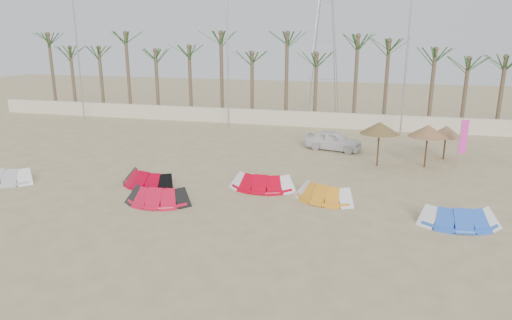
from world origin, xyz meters
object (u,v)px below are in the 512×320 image
(car, at_px, (333,141))
(kite_red_right, at_px, (263,180))
(kite_grey, at_px, (7,174))
(kite_red_left, at_px, (150,177))
(kite_red_mid, at_px, (160,194))
(parasol_mid, at_px, (428,131))
(parasol_left, at_px, (380,128))
(kite_orange, at_px, (324,191))
(parasol_right, at_px, (446,131))
(kite_blue, at_px, (458,214))

(car, bearing_deg, kite_red_right, 175.82)
(kite_grey, relative_size, kite_red_left, 0.98)
(kite_red_mid, distance_m, parasol_mid, 15.87)
(kite_red_right, xyz_separation_m, parasol_left, (5.71, 5.68, 1.92))
(kite_orange, distance_m, parasol_left, 7.30)
(kite_red_mid, xyz_separation_m, parasol_right, (14.05, 11.54, 1.39))
(kite_red_right, bearing_deg, car, 72.76)
(kite_red_mid, height_order, kite_red_right, same)
(kite_red_mid, bearing_deg, kite_blue, 3.44)
(kite_orange, bearing_deg, kite_red_mid, -162.69)
(kite_orange, xyz_separation_m, car, (-0.44, 9.88, 0.24))
(kite_red_right, distance_m, kite_blue, 9.34)
(kite_red_right, bearing_deg, kite_orange, -15.89)
(parasol_left, bearing_deg, kite_red_mid, -138.15)
(parasol_left, bearing_deg, parasol_mid, 8.52)
(kite_red_right, distance_m, car, 9.39)
(parasol_mid, bearing_deg, kite_red_right, -144.28)
(kite_grey, height_order, kite_red_left, same)
(car, bearing_deg, kite_red_left, 151.81)
(parasol_left, height_order, car, parasol_left)
(kite_blue, xyz_separation_m, parasol_mid, (-0.54, 8.53, 1.80))
(kite_red_right, bearing_deg, kite_red_mid, -142.63)
(kite_grey, xyz_separation_m, car, (16.49, 11.33, 0.24))
(kite_red_mid, height_order, kite_orange, same)
(kite_red_right, xyz_separation_m, parasol_mid, (8.47, 6.09, 1.80))
(kite_grey, height_order, parasol_mid, parasol_mid)
(kite_blue, distance_m, parasol_left, 8.97)
(kite_grey, bearing_deg, kite_red_left, 9.99)
(kite_red_right, height_order, parasol_right, parasol_right)
(kite_red_right, xyz_separation_m, kite_orange, (3.22, -0.92, -0.00))
(kite_orange, height_order, parasol_left, parasol_left)
(kite_red_right, height_order, kite_orange, same)
(kite_red_left, distance_m, kite_orange, 9.17)
(kite_red_mid, bearing_deg, kite_grey, 174.70)
(kite_blue, xyz_separation_m, parasol_right, (0.80, 10.75, 1.39))
(kite_grey, distance_m, kite_orange, 16.99)
(kite_red_left, relative_size, car, 0.89)
(kite_red_left, height_order, parasol_right, parasol_right)
(kite_grey, relative_size, kite_red_right, 1.02)
(kite_red_left, xyz_separation_m, parasol_left, (11.66, 6.67, 1.92))
(parasol_right, bearing_deg, kite_red_right, -139.76)
(kite_red_mid, relative_size, kite_orange, 0.97)
(kite_blue, distance_m, parasol_mid, 8.74)
(kite_red_left, height_order, kite_blue, same)
(parasol_mid, bearing_deg, kite_blue, -86.36)
(kite_red_left, bearing_deg, car, 48.76)
(kite_grey, bearing_deg, parasol_right, 24.39)
(kite_blue, bearing_deg, kite_red_right, 164.82)
(kite_red_left, xyz_separation_m, parasol_mid, (14.42, 7.08, 1.80))
(parasol_left, xyz_separation_m, car, (-2.93, 3.29, -1.68))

